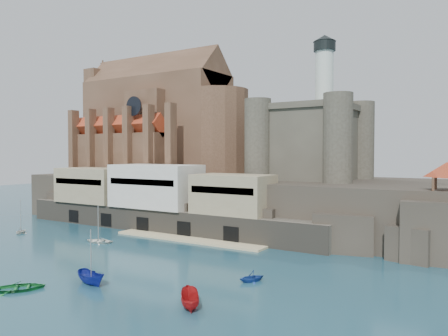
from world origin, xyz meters
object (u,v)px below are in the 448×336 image
pavilion (447,172)px  boat_2 (91,284)px  church (161,126)px  castle_keep (311,138)px

pavilion → boat_2: pavilion is taller
church → pavilion: bearing=-13.5°
boat_2 → pavilion: bearing=-30.8°
pavilion → boat_2: size_ratio=1.27×
church → castle_keep: (40.21, -0.78, -3.81)m
castle_keep → boat_2: castle_keep is taller
pavilion → church: bearing=166.5°
pavilion → boat_2: 50.38m
church → castle_keep: 40.39m
church → pavilion: (66.13, -15.85, -9.40)m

